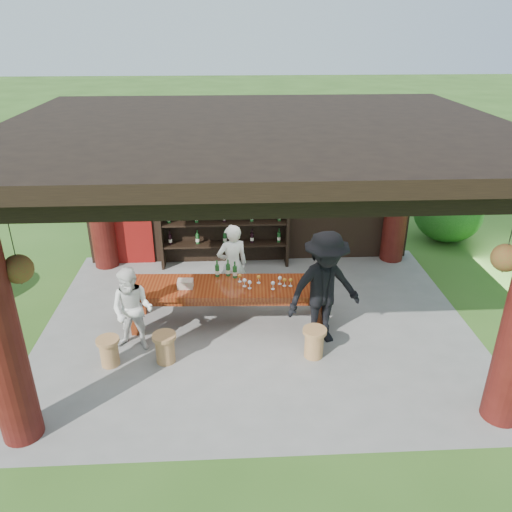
{
  "coord_description": "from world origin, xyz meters",
  "views": [
    {
      "loc": [
        -0.41,
        -7.41,
        4.84
      ],
      "look_at": [
        0.0,
        0.4,
        1.15
      ],
      "focal_mm": 35.0,
      "sensor_mm": 36.0,
      "label": 1
    }
  ],
  "objects_px": {
    "host": "(232,265)",
    "stool_near_right": "(314,342)",
    "stool_near_left": "(165,347)",
    "guest_man": "(324,289)",
    "stool_far_left": "(109,351)",
    "wine_shelf": "(224,213)",
    "napkin_basket": "(185,284)",
    "tasting_table": "(228,291)",
    "guest_woman": "(132,310)"
  },
  "relations": [
    {
      "from": "host",
      "to": "stool_near_right",
      "type": "bearing_deg",
      "value": 109.32
    },
    {
      "from": "stool_near_left",
      "to": "guest_man",
      "type": "xyz_separation_m",
      "value": [
        2.53,
        0.44,
        0.71
      ]
    },
    {
      "from": "host",
      "to": "guest_man",
      "type": "bearing_deg",
      "value": 121.54
    },
    {
      "from": "stool_near_right",
      "to": "guest_man",
      "type": "xyz_separation_m",
      "value": [
        0.2,
        0.43,
        0.71
      ]
    },
    {
      "from": "stool_near_right",
      "to": "stool_far_left",
      "type": "bearing_deg",
      "value": -179.11
    },
    {
      "from": "wine_shelf",
      "to": "napkin_basket",
      "type": "bearing_deg",
      "value": -105.24
    },
    {
      "from": "stool_near_right",
      "to": "napkin_basket",
      "type": "distance_m",
      "value": 2.36
    },
    {
      "from": "host",
      "to": "wine_shelf",
      "type": "bearing_deg",
      "value": -101.97
    },
    {
      "from": "tasting_table",
      "to": "napkin_basket",
      "type": "bearing_deg",
      "value": -176.89
    },
    {
      "from": "tasting_table",
      "to": "wine_shelf",
      "type": "bearing_deg",
      "value": 91.42
    },
    {
      "from": "stool_near_left",
      "to": "host",
      "type": "distance_m",
      "value": 2.1
    },
    {
      "from": "tasting_table",
      "to": "host",
      "type": "bearing_deg",
      "value": 82.03
    },
    {
      "from": "stool_far_left",
      "to": "host",
      "type": "xyz_separation_m",
      "value": [
        1.92,
        1.76,
        0.55
      ]
    },
    {
      "from": "host",
      "to": "napkin_basket",
      "type": "xyz_separation_m",
      "value": [
        -0.8,
        -0.7,
        0.02
      ]
    },
    {
      "from": "stool_near_left",
      "to": "napkin_basket",
      "type": "relative_size",
      "value": 1.9
    },
    {
      "from": "stool_near_left",
      "to": "tasting_table",
      "type": "bearing_deg",
      "value": 47.31
    },
    {
      "from": "host",
      "to": "napkin_basket",
      "type": "bearing_deg",
      "value": 24.13
    },
    {
      "from": "host",
      "to": "guest_woman",
      "type": "bearing_deg",
      "value": 22.72
    },
    {
      "from": "wine_shelf",
      "to": "guest_man",
      "type": "height_order",
      "value": "wine_shelf"
    },
    {
      "from": "wine_shelf",
      "to": "tasting_table",
      "type": "relative_size",
      "value": 0.8
    },
    {
      "from": "tasting_table",
      "to": "napkin_basket",
      "type": "height_order",
      "value": "napkin_basket"
    },
    {
      "from": "wine_shelf",
      "to": "tasting_table",
      "type": "height_order",
      "value": "wine_shelf"
    },
    {
      "from": "stool_near_left",
      "to": "stool_near_right",
      "type": "height_order",
      "value": "stool_near_right"
    },
    {
      "from": "wine_shelf",
      "to": "guest_man",
      "type": "bearing_deg",
      "value": -61.56
    },
    {
      "from": "guest_man",
      "to": "napkin_basket",
      "type": "bearing_deg",
      "value": 148.29
    },
    {
      "from": "tasting_table",
      "to": "stool_far_left",
      "type": "bearing_deg",
      "value": -149.13
    },
    {
      "from": "wine_shelf",
      "to": "tasting_table",
      "type": "xyz_separation_m",
      "value": [
        0.06,
        -2.35,
        -0.57
      ]
    },
    {
      "from": "stool_far_left",
      "to": "host",
      "type": "distance_m",
      "value": 2.66
    },
    {
      "from": "guest_man",
      "to": "guest_woman",
      "type": "bearing_deg",
      "value": 163.55
    },
    {
      "from": "host",
      "to": "stool_near_left",
      "type": "bearing_deg",
      "value": 41.05
    },
    {
      "from": "stool_near_left",
      "to": "guest_woman",
      "type": "distance_m",
      "value": 0.8
    },
    {
      "from": "guest_man",
      "to": "host",
      "type": "bearing_deg",
      "value": 121.34
    },
    {
      "from": "wine_shelf",
      "to": "host",
      "type": "height_order",
      "value": "wine_shelf"
    },
    {
      "from": "stool_far_left",
      "to": "napkin_basket",
      "type": "distance_m",
      "value": 1.64
    },
    {
      "from": "stool_near_right",
      "to": "tasting_table",
      "type": "bearing_deg",
      "value": 142.33
    },
    {
      "from": "stool_near_right",
      "to": "stool_far_left",
      "type": "height_order",
      "value": "stool_near_right"
    },
    {
      "from": "stool_near_right",
      "to": "stool_far_left",
      "type": "relative_size",
      "value": 1.06
    },
    {
      "from": "stool_near_right",
      "to": "stool_near_left",
      "type": "bearing_deg",
      "value": -179.59
    },
    {
      "from": "guest_woman",
      "to": "guest_man",
      "type": "xyz_separation_m",
      "value": [
        3.05,
        0.05,
        0.26
      ]
    },
    {
      "from": "wine_shelf",
      "to": "guest_woman",
      "type": "xyz_separation_m",
      "value": [
        -1.44,
        -3.01,
        -0.49
      ]
    },
    {
      "from": "guest_woman",
      "to": "guest_man",
      "type": "height_order",
      "value": "guest_man"
    },
    {
      "from": "stool_near_left",
      "to": "guest_woman",
      "type": "relative_size",
      "value": 0.35
    },
    {
      "from": "stool_near_right",
      "to": "guest_woman",
      "type": "xyz_separation_m",
      "value": [
        -2.85,
        0.38,
        0.45
      ]
    },
    {
      "from": "wine_shelf",
      "to": "stool_near_right",
      "type": "xyz_separation_m",
      "value": [
        1.41,
        -3.39,
        -0.94
      ]
    },
    {
      "from": "tasting_table",
      "to": "stool_far_left",
      "type": "height_order",
      "value": "tasting_table"
    },
    {
      "from": "stool_near_left",
      "to": "guest_woman",
      "type": "xyz_separation_m",
      "value": [
        -0.52,
        0.4,
        0.45
      ]
    },
    {
      "from": "tasting_table",
      "to": "guest_woman",
      "type": "xyz_separation_m",
      "value": [
        -1.5,
        -0.66,
        0.08
      ]
    },
    {
      "from": "stool_near_left",
      "to": "host",
      "type": "bearing_deg",
      "value": 58.14
    },
    {
      "from": "guest_woman",
      "to": "napkin_basket",
      "type": "distance_m",
      "value": 1.01
    },
    {
      "from": "guest_woman",
      "to": "stool_near_left",
      "type": "bearing_deg",
      "value": -25.68
    }
  ]
}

